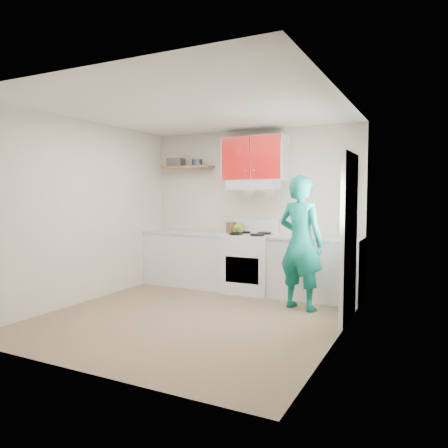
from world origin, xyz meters
The scene contains 21 objects.
floor centered at (0.00, 0.00, 0.00)m, with size 3.80×3.80×0.00m, color brown.
ceiling centered at (0.00, 0.00, 2.60)m, with size 3.60×3.80×0.04m, color white.
back_wall centered at (0.00, 1.90, 1.30)m, with size 3.60×0.04×2.60m, color beige.
front_wall centered at (0.00, -1.90, 1.30)m, with size 3.60×0.04×2.60m, color beige.
left_wall centered at (-1.80, 0.00, 1.30)m, with size 0.04×3.80×2.60m, color beige.
right_wall centered at (1.80, 0.00, 1.30)m, with size 0.04×3.80×2.60m, color beige.
door centered at (1.78, 0.70, 1.02)m, with size 0.05×0.85×2.05m, color white.
door_glass centered at (1.75, 0.70, 1.45)m, with size 0.01×0.55×0.95m, color white.
counter_left centered at (-1.04, 1.60, 0.45)m, with size 1.52×0.60×0.90m, color silver.
counter_right centered at (1.14, 1.60, 0.45)m, with size 1.32×0.60×0.90m, color silver.
stove centered at (0.10, 1.57, 0.46)m, with size 0.76×0.65×0.92m, color white.
range_hood centered at (0.10, 1.68, 1.70)m, with size 0.76×0.44×0.15m, color silver.
upper_cabinets centered at (0.10, 1.73, 2.12)m, with size 1.02×0.33×0.70m, color red.
shelf centered at (-1.15, 1.75, 2.02)m, with size 0.90×0.30×0.04m, color brown.
books centered at (-1.38, 1.73, 2.11)m, with size 0.27×0.19×0.14m, color #484042.
tin centered at (-0.96, 1.73, 2.09)m, with size 0.17×0.17×0.11m, color #333D4C.
kettle centered at (-0.13, 1.63, 1.01)m, with size 0.20×0.20×0.17m, color #5D721F.
crock centered at (-0.27, 1.64, 1.00)m, with size 0.16×0.16×0.20m, color #503123.
cutting_board centered at (1.09, 1.51, 0.91)m, with size 0.30×0.22×0.02m, color olive.
silicone_mat centered at (1.61, 1.51, 0.90)m, with size 0.31×0.26×0.01m, color #B31220.
person centered at (1.10, 0.97, 0.90)m, with size 0.66×0.43×1.80m, color #0D7666.
Camera 1 is at (2.72, -4.57, 1.55)m, focal length 34.12 mm.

